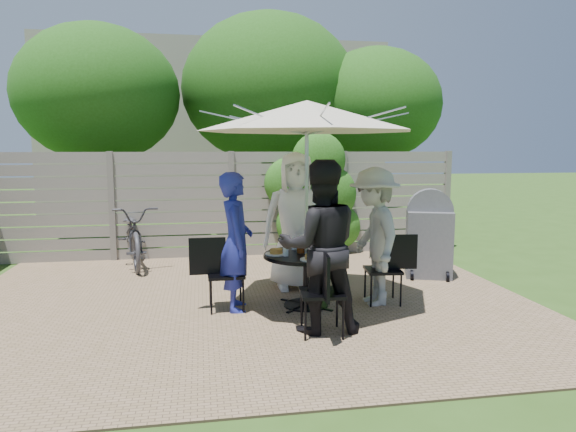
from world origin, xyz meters
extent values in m
plane|color=#2E4E18|center=(0.00, 0.00, 0.00)|extent=(60.00, 60.00, 0.00)
cube|color=#8B6E51|center=(0.00, 0.50, 0.01)|extent=(7.00, 6.00, 0.02)
cube|color=gray|center=(0.00, 3.00, 0.93)|extent=(8.00, 0.10, 1.85)
ellipsoid|color=#215413|center=(1.40, 2.85, 0.90)|extent=(1.20, 0.70, 1.80)
cube|color=gray|center=(0.00, 12.00, 2.50)|extent=(10.00, 6.00, 5.00)
ellipsoid|color=#1F4E12|center=(-2.50, 5.00, 2.97)|extent=(3.20, 3.20, 2.72)
ellipsoid|color=#1F4E12|center=(1.00, 5.50, 3.18)|extent=(3.80, 3.80, 3.23)
ellipsoid|color=#1F4E12|center=(3.20, 4.80, 2.83)|extent=(2.80, 2.80, 2.38)
cylinder|color=black|center=(0.69, -0.04, 0.64)|extent=(1.03, 1.03, 0.03)
cylinder|color=black|center=(0.69, -0.04, 0.32)|extent=(0.07, 0.07, 0.64)
cylinder|color=black|center=(0.69, -0.04, 0.02)|extent=(0.54, 0.54, 0.04)
cylinder|color=silver|center=(0.69, -0.04, 1.16)|extent=(0.04, 0.04, 2.32)
cone|color=beige|center=(0.69, -0.04, 2.27)|extent=(2.60, 2.60, 0.35)
cube|color=black|center=(0.73, 0.91, 0.41)|extent=(0.43, 0.43, 0.03)
cube|color=black|center=(0.74, 1.11, 0.63)|extent=(0.05, 0.40, 0.41)
imported|color=white|center=(0.72, 0.79, 0.93)|extent=(0.93, 0.62, 1.86)
cube|color=black|center=(-0.26, -0.01, 0.43)|extent=(0.43, 0.43, 0.03)
cube|color=black|center=(-0.47, -0.01, 0.66)|extent=(0.42, 0.03, 0.43)
imported|color=navy|center=(-0.14, -0.02, 0.82)|extent=(0.41, 0.61, 1.63)
cube|color=black|center=(0.66, -0.99, 0.44)|extent=(0.47, 0.47, 0.03)
cube|color=black|center=(0.64, -1.21, 0.68)|extent=(0.07, 0.44, 0.44)
imported|color=black|center=(0.67, -0.87, 0.89)|extent=(0.89, 0.71, 1.79)
cube|color=black|center=(1.64, -0.08, 0.42)|extent=(0.46, 0.46, 0.03)
cube|color=black|center=(1.85, -0.10, 0.65)|extent=(0.42, 0.08, 0.42)
imported|color=#A8A8A3|center=(1.52, -0.07, 0.84)|extent=(0.66, 1.11, 1.68)
cylinder|color=white|center=(0.71, 0.32, 0.66)|extent=(0.26, 0.26, 0.01)
cylinder|color=#A36F30|center=(0.71, 0.32, 0.70)|extent=(0.15, 0.15, 0.05)
cylinder|color=white|center=(0.33, -0.03, 0.66)|extent=(0.26, 0.26, 0.01)
cylinder|color=#A36F30|center=(0.33, -0.03, 0.70)|extent=(0.15, 0.15, 0.05)
cylinder|color=white|center=(0.68, -0.40, 0.66)|extent=(0.26, 0.26, 0.01)
cylinder|color=#A36F30|center=(0.68, -0.40, 0.70)|extent=(0.15, 0.15, 0.05)
cylinder|color=white|center=(1.05, -0.06, 0.66)|extent=(0.26, 0.26, 0.01)
cylinder|color=#A36F30|center=(1.05, -0.06, 0.70)|extent=(0.15, 0.15, 0.05)
cylinder|color=silver|center=(0.60, 0.22, 0.73)|extent=(0.07, 0.07, 0.14)
cylinder|color=silver|center=(0.43, -0.14, 0.73)|extent=(0.07, 0.07, 0.14)
cylinder|color=silver|center=(0.96, 0.05, 0.73)|extent=(0.07, 0.07, 0.14)
cylinder|color=#59280C|center=(0.64, 0.01, 0.74)|extent=(0.09, 0.09, 0.16)
cylinder|color=#C6B293|center=(0.80, 0.17, 0.72)|extent=(0.08, 0.08, 0.12)
imported|color=#333338|center=(-1.62, 2.60, 0.50)|extent=(1.04, 2.01, 1.01)
cube|color=#58585D|center=(2.76, 1.05, 0.50)|extent=(0.77, 0.68, 0.99)
cylinder|color=#58585D|center=(2.76, 1.05, 0.99)|extent=(0.68, 0.40, 0.65)
camera|label=1|loc=(-0.52, -5.90, 1.90)|focal=32.00mm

